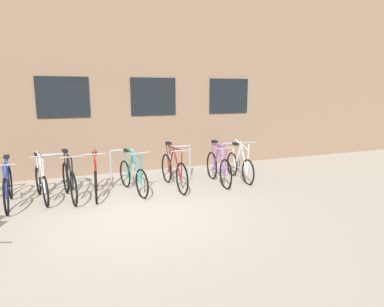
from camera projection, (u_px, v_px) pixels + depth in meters
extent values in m
plane|color=#9E998E|center=(138.00, 211.00, 6.46)|extent=(42.00, 42.00, 0.00)
cube|color=#7A604C|center=(95.00, 59.00, 11.90)|extent=(28.00, 6.89, 6.85)
cube|color=black|center=(63.00, 97.00, 8.54)|extent=(1.30, 0.04, 1.04)
cube|color=black|center=(153.00, 96.00, 9.40)|extent=(1.30, 0.04, 1.04)
cube|color=black|center=(229.00, 96.00, 10.25)|extent=(1.30, 0.04, 1.04)
cylinder|color=gray|center=(43.00, 174.00, 7.49)|extent=(0.05, 0.05, 0.87)
cylinder|color=gray|center=(69.00, 172.00, 7.69)|extent=(0.05, 0.05, 0.87)
cylinder|color=gray|center=(55.00, 155.00, 7.51)|extent=(0.55, 0.05, 0.05)
cylinder|color=gray|center=(111.00, 169.00, 8.03)|extent=(0.05, 0.05, 0.87)
cylinder|color=gray|center=(133.00, 167.00, 8.23)|extent=(0.05, 0.05, 0.87)
cylinder|color=gray|center=(122.00, 150.00, 8.05)|extent=(0.55, 0.05, 0.05)
cylinder|color=gray|center=(170.00, 164.00, 8.57)|extent=(0.05, 0.05, 0.87)
cylinder|color=gray|center=(190.00, 162.00, 8.76)|extent=(0.05, 0.05, 0.87)
cylinder|color=gray|center=(180.00, 147.00, 8.58)|extent=(0.55, 0.05, 0.05)
cylinder|color=gray|center=(222.00, 159.00, 9.10)|extent=(0.05, 0.05, 0.87)
cylinder|color=gray|center=(240.00, 158.00, 9.30)|extent=(0.05, 0.05, 0.87)
cylinder|color=gray|center=(231.00, 143.00, 9.12)|extent=(0.55, 0.05, 0.05)
torus|color=black|center=(125.00, 174.00, 8.03)|extent=(0.16, 0.66, 0.66)
torus|color=black|center=(142.00, 184.00, 7.18)|extent=(0.16, 0.66, 0.66)
cylinder|color=teal|center=(137.00, 168.00, 7.36)|extent=(0.12, 0.49, 0.71)
cylinder|color=teal|center=(130.00, 166.00, 7.69)|extent=(0.10, 0.36, 0.65)
cylinder|color=teal|center=(133.00, 153.00, 7.44)|extent=(0.18, 0.79, 0.09)
cylinder|color=teal|center=(129.00, 177.00, 7.82)|extent=(0.12, 0.51, 0.07)
cylinder|color=teal|center=(126.00, 163.00, 7.90)|extent=(0.06, 0.20, 0.59)
cylinder|color=teal|center=(141.00, 169.00, 7.14)|extent=(0.04, 0.08, 0.64)
cube|color=black|center=(127.00, 150.00, 7.77)|extent=(0.13, 0.21, 0.06)
cylinder|color=gray|center=(140.00, 153.00, 7.10)|extent=(0.44, 0.11, 0.03)
torus|color=black|center=(10.00, 182.00, 7.17)|extent=(0.09, 0.73, 0.73)
torus|color=black|center=(6.00, 197.00, 6.20)|extent=(0.09, 0.73, 0.73)
cylinder|color=#233893|center=(6.00, 180.00, 6.42)|extent=(0.07, 0.52, 0.64)
cylinder|color=#233893|center=(7.00, 175.00, 6.80)|extent=(0.06, 0.40, 0.64)
cylinder|color=#233893|center=(5.00, 162.00, 6.52)|extent=(0.09, 0.86, 0.04)
cylinder|color=#233893|center=(9.00, 187.00, 6.93)|extent=(0.06, 0.55, 0.08)
cylinder|color=#233893|center=(8.00, 170.00, 7.04)|extent=(0.04, 0.20, 0.58)
cylinder|color=#233893|center=(5.00, 182.00, 6.17)|extent=(0.03, 0.08, 0.57)
cube|color=black|center=(6.00, 157.00, 6.90)|extent=(0.11, 0.21, 0.06)
cylinder|color=gray|center=(3.00, 165.00, 6.14)|extent=(0.44, 0.05, 0.03)
torus|color=black|center=(212.00, 166.00, 8.77)|extent=(0.10, 0.73, 0.73)
torus|color=black|center=(226.00, 174.00, 7.87)|extent=(0.10, 0.73, 0.73)
cylinder|color=#722D99|center=(222.00, 161.00, 8.07)|extent=(0.07, 0.46, 0.66)
cylinder|color=#722D99|center=(216.00, 157.00, 8.41)|extent=(0.06, 0.34, 0.70)
cylinder|color=#722D99|center=(220.00, 146.00, 8.15)|extent=(0.10, 0.73, 0.08)
cylinder|color=#722D99|center=(215.00, 169.00, 8.55)|extent=(0.06, 0.48, 0.08)
cylinder|color=#722D99|center=(213.00, 154.00, 8.63)|extent=(0.04, 0.20, 0.64)
cylinder|color=#722D99|center=(226.00, 162.00, 7.84)|extent=(0.03, 0.08, 0.59)
cube|color=black|center=(215.00, 142.00, 8.48)|extent=(0.12, 0.21, 0.06)
cylinder|color=gray|center=(225.00, 148.00, 7.80)|extent=(0.44, 0.06, 0.03)
torus|color=black|center=(167.00, 168.00, 8.44)|extent=(0.06, 0.74, 0.74)
torus|color=black|center=(182.00, 179.00, 7.44)|extent=(0.06, 0.74, 0.74)
cylinder|color=maroon|center=(177.00, 164.00, 7.66)|extent=(0.05, 0.53, 0.68)
cylinder|color=maroon|center=(171.00, 160.00, 8.05)|extent=(0.04, 0.40, 0.71)
cylinder|color=maroon|center=(174.00, 148.00, 7.76)|extent=(0.05, 0.87, 0.08)
cylinder|color=maroon|center=(170.00, 172.00, 8.19)|extent=(0.04, 0.55, 0.08)
cylinder|color=maroon|center=(168.00, 157.00, 8.29)|extent=(0.03, 0.20, 0.65)
cylinder|color=maroon|center=(182.00, 165.00, 7.40)|extent=(0.03, 0.08, 0.61)
cube|color=black|center=(169.00, 143.00, 8.15)|extent=(0.10, 0.20, 0.06)
cylinder|color=gray|center=(181.00, 151.00, 7.36)|extent=(0.44, 0.04, 0.03)
torus|color=black|center=(66.00, 178.00, 7.55)|extent=(0.14, 0.72, 0.72)
torus|color=black|center=(74.00, 189.00, 6.70)|extent=(0.14, 0.72, 0.72)
cylinder|color=black|center=(70.00, 172.00, 6.88)|extent=(0.10, 0.48, 0.69)
cylinder|color=black|center=(67.00, 169.00, 7.20)|extent=(0.08, 0.35, 0.69)
cylinder|color=black|center=(68.00, 155.00, 6.95)|extent=(0.14, 0.76, 0.04)
cylinder|color=black|center=(68.00, 182.00, 7.34)|extent=(0.09, 0.50, 0.07)
cylinder|color=black|center=(65.00, 165.00, 7.41)|extent=(0.05, 0.20, 0.63)
cylinder|color=black|center=(72.00, 174.00, 6.66)|extent=(0.04, 0.08, 0.63)
cube|color=black|center=(65.00, 151.00, 7.27)|extent=(0.13, 0.21, 0.06)
cylinder|color=gray|center=(71.00, 157.00, 6.62)|extent=(0.44, 0.09, 0.03)
torus|color=black|center=(232.00, 164.00, 9.13)|extent=(0.09, 0.65, 0.65)
torus|color=black|center=(248.00, 172.00, 8.23)|extent=(0.09, 0.65, 0.65)
cylinder|color=silver|center=(244.00, 157.00, 8.41)|extent=(0.07, 0.46, 0.77)
cylinder|color=silver|center=(237.00, 157.00, 8.77)|extent=(0.06, 0.33, 0.62)
cylinder|color=silver|center=(241.00, 144.00, 8.50)|extent=(0.09, 0.74, 0.18)
cylinder|color=silver|center=(236.00, 167.00, 8.91)|extent=(0.06, 0.48, 0.07)
cylinder|color=silver|center=(234.00, 155.00, 8.99)|extent=(0.04, 0.20, 0.57)
cylinder|color=silver|center=(248.00, 158.00, 8.18)|extent=(0.03, 0.08, 0.71)
cube|color=black|center=(235.00, 144.00, 8.85)|extent=(0.11, 0.21, 0.06)
cylinder|color=gray|center=(248.00, 143.00, 8.14)|extent=(0.44, 0.06, 0.03)
torus|color=black|center=(96.00, 175.00, 7.82)|extent=(0.11, 0.70, 0.70)
torus|color=black|center=(96.00, 187.00, 6.87)|extent=(0.11, 0.70, 0.70)
cylinder|color=red|center=(95.00, 170.00, 7.07)|extent=(0.08, 0.48, 0.72)
cylinder|color=red|center=(95.00, 169.00, 7.45)|extent=(0.07, 0.36, 0.60)
cylinder|color=red|center=(94.00, 155.00, 7.17)|extent=(0.11, 0.78, 0.16)
cylinder|color=red|center=(96.00, 179.00, 7.58)|extent=(0.07, 0.51, 0.07)
cylinder|color=red|center=(95.00, 165.00, 7.68)|extent=(0.04, 0.20, 0.54)
cylinder|color=red|center=(95.00, 172.00, 6.83)|extent=(0.04, 0.08, 0.66)
cube|color=black|center=(95.00, 153.00, 7.54)|extent=(0.12, 0.21, 0.06)
cylinder|color=gray|center=(94.00, 154.00, 6.79)|extent=(0.44, 0.07, 0.03)
torus|color=black|center=(38.00, 180.00, 7.47)|extent=(0.16, 0.65, 0.65)
torus|color=black|center=(46.00, 192.00, 6.65)|extent=(0.16, 0.65, 0.65)
cylinder|color=#B7B7BC|center=(42.00, 173.00, 6.82)|extent=(0.13, 0.48, 0.75)
cylinder|color=#B7B7BC|center=(39.00, 172.00, 7.14)|extent=(0.10, 0.35, 0.66)
cylinder|color=#B7B7BC|center=(40.00, 157.00, 6.89)|extent=(0.18, 0.76, 0.13)
cylinder|color=#B7B7BC|center=(40.00, 184.00, 7.27)|extent=(0.12, 0.49, 0.07)
cylinder|color=#B7B7BC|center=(38.00, 168.00, 7.34)|extent=(0.06, 0.20, 0.61)
cylinder|color=#B7B7BC|center=(44.00, 175.00, 6.61)|extent=(0.04, 0.08, 0.69)
cube|color=black|center=(37.00, 154.00, 7.21)|extent=(0.14, 0.22, 0.06)
cylinder|color=gray|center=(42.00, 156.00, 6.56)|extent=(0.44, 0.11, 0.03)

